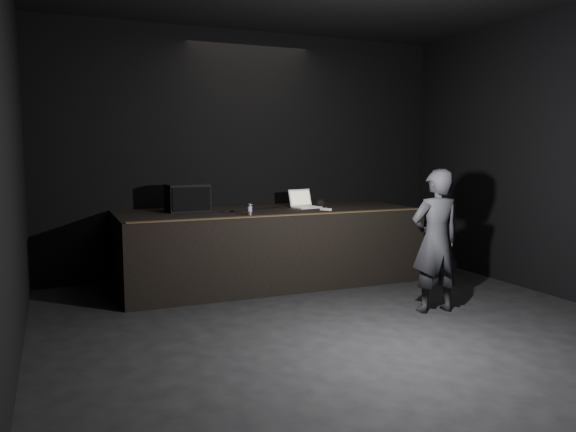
% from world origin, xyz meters
% --- Properties ---
extents(ground, '(7.00, 7.00, 0.00)m').
position_xyz_m(ground, '(0.00, 0.00, 0.00)').
color(ground, black).
rests_on(ground, ground).
extents(room_walls, '(6.10, 7.10, 3.52)m').
position_xyz_m(room_walls, '(0.00, 0.00, 2.02)').
color(room_walls, black).
rests_on(room_walls, ground).
extents(stage_riser, '(4.00, 1.50, 1.00)m').
position_xyz_m(stage_riser, '(0.00, 2.73, 0.50)').
color(stage_riser, black).
rests_on(stage_riser, ground).
extents(riser_lip, '(3.92, 0.10, 0.01)m').
position_xyz_m(riser_lip, '(0.00, 2.02, 1.01)').
color(riser_lip, brown).
rests_on(riser_lip, stage_riser).
extents(stage_monitor, '(0.55, 0.41, 0.36)m').
position_xyz_m(stage_monitor, '(-1.05, 2.95, 1.18)').
color(stage_monitor, black).
rests_on(stage_monitor, stage_riser).
extents(cable, '(0.96, 0.39, 0.02)m').
position_xyz_m(cable, '(-0.20, 2.80, 1.01)').
color(cable, black).
rests_on(cable, stage_riser).
extents(laptop, '(0.43, 0.40, 0.25)m').
position_xyz_m(laptop, '(0.56, 2.80, 1.07)').
color(laptop, silver).
rests_on(laptop, stage_riser).
extents(beer_can, '(0.06, 0.06, 0.14)m').
position_xyz_m(beer_can, '(-0.43, 2.24, 1.07)').
color(beer_can, silver).
rests_on(beer_can, stage_riser).
extents(plastic_cup, '(0.08, 0.08, 0.11)m').
position_xyz_m(plastic_cup, '(0.80, 2.77, 1.05)').
color(plastic_cup, white).
rests_on(plastic_cup, stage_riser).
extents(wii_remote, '(0.11, 0.17, 0.03)m').
position_xyz_m(wii_remote, '(0.68, 2.35, 1.02)').
color(wii_remote, white).
rests_on(wii_remote, stage_riser).
extents(person, '(0.62, 0.44, 1.60)m').
position_xyz_m(person, '(1.22, 0.70, 0.80)').
color(person, black).
rests_on(person, ground).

